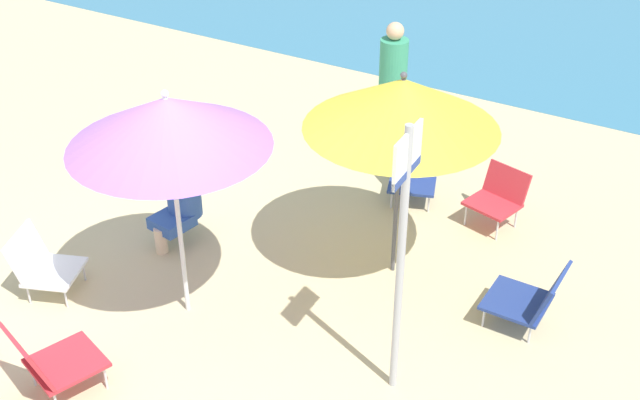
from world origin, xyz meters
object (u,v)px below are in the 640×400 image
object	(u,v)px
beach_chair_d	(413,173)
umbrella_purple	(168,122)
person_b	(392,93)
beach_chair_b	(499,195)
beach_chair_e	(42,263)
warning_sign	(403,232)
person_a	(180,199)
umbrella_yellow	(402,104)
beach_chair_c	(531,298)
beach_chair_a	(49,361)

from	to	relation	value
beach_chair_d	umbrella_purple	bearing A→B (deg)	-37.56
umbrella_purple	person_b	bearing A→B (deg)	84.97
beach_chair_b	beach_chair_e	world-z (taller)	beach_chair_e
person_b	warning_sign	xyz separation A→B (m)	(1.66, -3.27, 0.61)
beach_chair_d	person_a	world-z (taller)	person_a
beach_chair_d	warning_sign	xyz separation A→B (m)	(1.07, -2.65, 1.17)
beach_chair_b	beach_chair_e	xyz separation A→B (m)	(-3.11, -3.13, -0.02)
umbrella_yellow	beach_chair_c	xyz separation A→B (m)	(1.34, -0.13, -1.41)
beach_chair_a	person_b	size ratio (longest dim) A/B	0.45
umbrella_yellow	person_b	distance (m)	2.34
beach_chair_e	warning_sign	size ratio (longest dim) A/B	0.30
beach_chair_b	person_a	distance (m)	3.16
umbrella_yellow	beach_chair_c	bearing A→B (deg)	-5.59
beach_chair_c	umbrella_yellow	bearing A→B (deg)	-4.74
umbrella_purple	umbrella_yellow	bearing A→B (deg)	48.07
umbrella_purple	warning_sign	distance (m)	1.99
umbrella_purple	beach_chair_d	xyz separation A→B (m)	(0.88, 2.74, -1.55)
beach_chair_a	beach_chair_e	distance (m)	1.37
umbrella_yellow	beach_chair_c	distance (m)	1.95
beach_chair_c	beach_chair_e	world-z (taller)	beach_chair_c
beach_chair_a	person_b	bearing A→B (deg)	12.34
beach_chair_e	beach_chair_b	bearing A→B (deg)	23.73
umbrella_purple	beach_chair_c	size ratio (longest dim) A/B	3.44
beach_chair_a	beach_chair_c	size ratio (longest dim) A/B	1.20
beach_chair_a	beach_chair_e	size ratio (longest dim) A/B	1.10
person_a	person_b	distance (m)	2.74
beach_chair_a	warning_sign	bearing A→B (deg)	-38.26
person_b	beach_chair_c	bearing A→B (deg)	-103.48
umbrella_yellow	beach_chair_a	bearing A→B (deg)	-118.87
beach_chair_a	warning_sign	distance (m)	2.83
person_b	beach_chair_a	bearing A→B (deg)	-158.59
beach_chair_c	beach_chair_d	world-z (taller)	beach_chair_c
beach_chair_a	warning_sign	size ratio (longest dim) A/B	0.32
beach_chair_b	warning_sign	size ratio (longest dim) A/B	0.26
person_b	warning_sign	world-z (taller)	warning_sign
beach_chair_c	person_a	xyz separation A→B (m)	(-3.35, -0.46, 0.17)
person_a	person_b	xyz separation A→B (m)	(1.02, 2.51, 0.36)
beach_chair_e	person_b	bearing A→B (deg)	46.10
umbrella_yellow	beach_chair_c	world-z (taller)	umbrella_yellow
umbrella_purple	umbrella_yellow	xyz separation A→B (m)	(1.29, 1.44, -0.12)
beach_chair_c	beach_chair_a	bearing A→B (deg)	43.40
umbrella_yellow	beach_chair_b	xyz separation A→B (m)	(0.55, 1.26, -1.39)
person_b	beach_chair_e	bearing A→B (deg)	-174.57
umbrella_yellow	person_b	xyz separation A→B (m)	(-1.00, 1.92, -0.88)
beach_chair_d	beach_chair_e	size ratio (longest dim) A/B	1.02
umbrella_purple	beach_chair_e	bearing A→B (deg)	-161.02
umbrella_yellow	beach_chair_d	distance (m)	1.98
beach_chair_b	beach_chair_c	distance (m)	1.60
beach_chair_b	beach_chair_c	size ratio (longest dim) A/B	0.98
beach_chair_c	beach_chair_e	distance (m)	4.28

